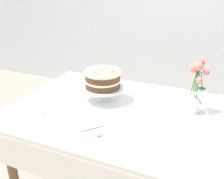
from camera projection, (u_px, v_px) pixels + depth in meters
name	position (u px, v px, depth m)	size (l,w,h in m)	color
dining_table	(118.00, 123.00, 1.62)	(1.40, 1.00, 0.74)	white
linen_napkin	(103.00, 100.00, 1.72)	(0.32, 0.32, 0.00)	white
cake_stand	(103.00, 89.00, 1.69)	(0.29, 0.29, 0.10)	silver
layer_cake	(103.00, 79.00, 1.66)	(0.25, 0.25, 0.12)	brown
flower_vase	(196.00, 89.00, 1.51)	(0.12, 0.11, 0.34)	silver
fallen_rose	(97.00, 133.00, 1.32)	(0.12, 0.12, 0.04)	#2D6028
loose_petal_0	(43.00, 113.00, 1.55)	(0.03, 0.03, 0.00)	orange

